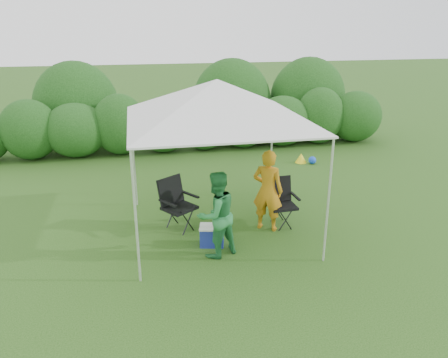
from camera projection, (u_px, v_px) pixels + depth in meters
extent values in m
plane|color=#325D1D|center=(223.00, 241.00, 7.91)|extent=(70.00, 70.00, 0.00)
ellipsoid|color=#21541A|center=(29.00, 130.00, 12.32)|extent=(1.65, 1.40, 1.73)
cylinder|color=#382616|center=(33.00, 154.00, 12.56)|extent=(0.12, 0.12, 0.30)
ellipsoid|color=#21541A|center=(76.00, 130.00, 12.58)|extent=(1.80, 1.53, 1.57)
cylinder|color=#382616|center=(78.00, 151.00, 12.79)|extent=(0.12, 0.12, 0.30)
ellipsoid|color=#21541A|center=(120.00, 124.00, 12.77)|extent=(1.58, 1.34, 1.80)
cylinder|color=#382616|center=(122.00, 149.00, 13.03)|extent=(0.12, 0.12, 0.30)
ellipsoid|color=#21541A|center=(163.00, 125.00, 13.04)|extent=(1.73, 1.47, 1.65)
cylinder|color=#382616|center=(164.00, 147.00, 13.27)|extent=(0.12, 0.12, 0.30)
ellipsoid|color=#21541A|center=(204.00, 126.00, 13.30)|extent=(1.50, 1.28, 1.50)
cylinder|color=#382616|center=(204.00, 145.00, 13.50)|extent=(0.12, 0.12, 0.30)
ellipsoid|color=#21541A|center=(244.00, 120.00, 13.49)|extent=(1.65, 1.40, 1.73)
cylinder|color=#382616|center=(244.00, 143.00, 13.74)|extent=(0.12, 0.12, 0.30)
ellipsoid|color=#21541A|center=(282.00, 121.00, 13.75)|extent=(1.80, 1.53, 1.57)
cylinder|color=#382616|center=(281.00, 140.00, 13.97)|extent=(0.12, 0.12, 0.30)
ellipsoid|color=#21541A|center=(320.00, 116.00, 13.95)|extent=(1.57, 1.34, 1.80)
cylinder|color=#382616|center=(318.00, 138.00, 14.21)|extent=(0.12, 0.12, 0.30)
ellipsoid|color=#21541A|center=(355.00, 116.00, 14.21)|extent=(1.72, 1.47, 1.65)
cylinder|color=#382616|center=(353.00, 137.00, 14.44)|extent=(0.12, 0.12, 0.30)
cylinder|color=silver|center=(136.00, 219.00, 6.35)|extent=(0.04, 0.04, 2.10)
cylinder|color=silver|center=(328.00, 202.00, 6.91)|extent=(0.04, 0.04, 2.10)
cylinder|color=silver|center=(134.00, 159.00, 9.11)|extent=(0.04, 0.04, 2.10)
cylinder|color=silver|center=(271.00, 151.00, 9.68)|extent=(0.04, 0.04, 2.10)
cube|color=white|center=(217.00, 120.00, 7.65)|extent=(3.10, 3.10, 0.03)
pyramid|color=white|center=(217.00, 100.00, 7.52)|extent=(3.10, 3.10, 0.70)
cube|color=black|center=(282.00, 206.00, 8.38)|extent=(0.53, 0.50, 0.05)
cube|color=black|center=(278.00, 189.00, 8.49)|extent=(0.52, 0.17, 0.49)
cube|color=black|center=(269.00, 199.00, 8.26)|extent=(0.07, 0.43, 0.03)
cube|color=black|center=(295.00, 196.00, 8.38)|extent=(0.07, 0.43, 0.03)
cylinder|color=black|center=(275.00, 222.00, 8.21)|extent=(0.02, 0.02, 0.41)
cylinder|color=black|center=(296.00, 219.00, 8.31)|extent=(0.02, 0.02, 0.41)
cylinder|color=black|center=(267.00, 212.00, 8.60)|extent=(0.02, 0.02, 0.41)
cylinder|color=black|center=(288.00, 210.00, 8.70)|extent=(0.02, 0.02, 0.41)
cube|color=black|center=(179.00, 208.00, 8.22)|extent=(0.74, 0.73, 0.05)
cube|color=black|center=(171.00, 190.00, 8.27)|extent=(0.53, 0.44, 0.52)
cube|color=black|center=(167.00, 203.00, 7.97)|extent=(0.31, 0.41, 0.03)
cube|color=black|center=(190.00, 194.00, 8.35)|extent=(0.31, 0.41, 0.03)
cylinder|color=black|center=(179.00, 226.00, 7.99)|extent=(0.03, 0.03, 0.44)
cylinder|color=black|center=(197.00, 218.00, 8.31)|extent=(0.03, 0.03, 0.44)
cylinder|color=black|center=(163.00, 219.00, 8.29)|extent=(0.03, 0.03, 0.44)
cylinder|color=black|center=(181.00, 211.00, 8.61)|extent=(0.03, 0.03, 0.44)
imported|color=orange|center=(268.00, 190.00, 8.13)|extent=(0.68, 0.62, 1.57)
imported|color=#2A8040|center=(216.00, 215.00, 7.21)|extent=(0.90, 0.82, 1.49)
cube|color=navy|center=(212.00, 236.00, 7.73)|extent=(0.47, 0.38, 0.34)
cube|color=silver|center=(212.00, 227.00, 7.67)|extent=(0.49, 0.41, 0.03)
cylinder|color=#592D0C|center=(216.00, 220.00, 7.59)|extent=(0.07, 0.07, 0.25)
cone|color=yellow|center=(301.00, 158.00, 12.25)|extent=(0.32, 0.32, 0.27)
sphere|color=blue|center=(312.00, 160.00, 12.14)|extent=(0.21, 0.21, 0.21)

